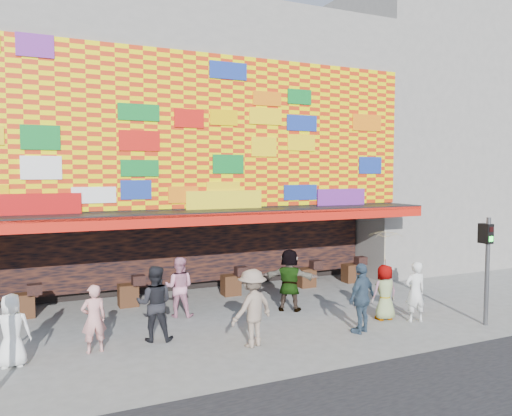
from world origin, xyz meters
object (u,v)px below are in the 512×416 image
object	(u,v)px
parasol	(386,246)
ped_h	(415,292)
ped_c	(155,303)
ped_g	(385,292)
ped_f	(289,280)
ped_i	(179,287)
ped_b	(94,319)
ped_d	(252,308)
ped_e	(362,298)
ped_a	(12,330)
signal_right	(488,259)

from	to	relation	value
parasol	ped_h	bearing A→B (deg)	-38.21
ped_c	ped_g	xyz separation A→B (m)	(6.43, -0.95, -0.15)
ped_f	ped_i	size ratio (longest dim) A/B	1.09
ped_c	ped_h	world-z (taller)	ped_c
ped_b	ped_h	size ratio (longest dim) A/B	0.94
ped_d	ped_e	xyz separation A→B (m)	(3.05, -0.25, -0.02)
ped_a	ped_i	xyz separation A→B (m)	(4.36, 2.22, 0.08)
signal_right	ped_a	world-z (taller)	signal_right
ped_d	parasol	xyz separation A→B (m)	(4.36, 0.43, 1.20)
ped_c	ped_i	size ratio (longest dim) A/B	1.08
ped_e	ped_i	distance (m)	5.27
ped_c	ped_h	xyz separation A→B (m)	(7.09, -1.47, -0.09)
ped_f	ped_i	world-z (taller)	ped_f
ped_b	ped_e	world-z (taller)	ped_e
ped_g	parasol	world-z (taller)	parasol
signal_right	ped_f	world-z (taller)	signal_right
signal_right	ped_e	xyz separation A→B (m)	(-3.55, 0.89, -0.93)
ped_b	ped_c	xyz separation A→B (m)	(1.49, 0.24, 0.14)
ped_d	parasol	size ratio (longest dim) A/B	1.02
ped_b	ped_i	size ratio (longest dim) A/B	0.92
ped_e	ped_g	size ratio (longest dim) A/B	1.16
ped_f	ped_g	world-z (taller)	ped_f
signal_right	ped_f	distance (m)	5.63
ped_e	parasol	world-z (taller)	parasol
ped_f	ped_i	bearing A→B (deg)	21.65
ped_d	ped_e	bearing A→B (deg)	156.30
ped_a	ped_e	xyz separation A→B (m)	(8.35, -1.22, 0.12)
parasol	ped_i	bearing A→B (deg)	152.47
signal_right	ped_e	world-z (taller)	signal_right
signal_right	ped_b	distance (m)	10.47
ped_h	ped_d	bearing A→B (deg)	8.05
ped_b	parasol	size ratio (longest dim) A/B	0.87
signal_right	ped_c	distance (m)	9.08
ped_g	ped_b	bearing A→B (deg)	-1.22
ped_a	ped_g	bearing A→B (deg)	-179.22
ped_d	ped_f	xyz separation A→B (m)	(2.32, 2.41, 0.01)
ped_b	ped_d	world-z (taller)	ped_d
ped_b	parasol	world-z (taller)	parasol
ped_b	ped_d	distance (m)	3.74
ped_e	ped_f	bearing A→B (deg)	-96.28
ped_a	ped_d	distance (m)	5.38
signal_right	ped_a	bearing A→B (deg)	169.93
ped_e	ped_i	xyz separation A→B (m)	(-3.99, 3.44, -0.05)
signal_right	ped_g	distance (m)	2.93
ped_d	ped_i	bearing A→B (deg)	-92.67
parasol	ped_a	bearing A→B (deg)	176.80
ped_e	parasol	xyz separation A→B (m)	(1.31, 0.68, 1.22)
ped_a	ped_i	bearing A→B (deg)	-149.03
ped_g	parasol	distance (m)	1.35
ped_h	ped_g	bearing A→B (deg)	-29.14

